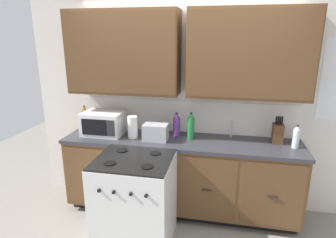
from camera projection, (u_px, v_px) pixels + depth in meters
The scene contains 13 objects.
ground_plane at pixel (176, 224), 3.31m from camera, with size 8.00×8.00×0.00m, color gray.
wall_unit at pixel (184, 74), 3.31m from camera, with size 3.92×0.40×2.56m.
counter_run at pixel (180, 175), 3.45m from camera, with size 2.75×0.64×0.94m.
stove_range at pixel (135, 201), 2.94m from camera, with size 0.76×0.68×0.95m.
microwave at pixel (104, 123), 3.48m from camera, with size 0.48×0.37×0.28m.
toaster at pixel (156, 132), 3.29m from camera, with size 0.28×0.18×0.19m.
knife_block at pixel (278, 133), 3.20m from camera, with size 0.11×0.14×0.31m.
sink_faucet at pixel (231, 129), 3.39m from camera, with size 0.02×0.02×0.20m, color #B2B5BA.
paper_towel_roll at pixel (133, 127), 3.36m from camera, with size 0.12×0.12×0.26m, color white.
bottle_violet at pixel (177, 125), 3.39m from camera, with size 0.08×0.08×0.30m.
bottle_green at pixel (191, 126), 3.31m from camera, with size 0.08×0.08×0.32m.
bottle_clear at pixel (296, 137), 3.05m from camera, with size 0.07×0.07×0.26m.
bottle_amber at pixel (85, 118), 3.68m from camera, with size 0.07×0.07×0.31m.
Camera 1 is at (0.48, -2.80, 2.09)m, focal length 30.57 mm.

